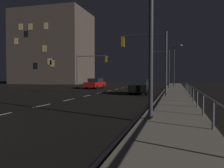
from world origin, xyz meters
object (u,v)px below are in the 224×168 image
Objects in this scene: traffic_light_mid_right at (160,61)px; traffic_light_mid_left at (146,51)px; car at (140,86)px; traffic_light_far_right at (90,64)px; building_distant at (53,48)px; street_lamp_far_end at (175,61)px; car_oncoming at (95,83)px.

traffic_light_mid_right is 1.00× the size of traffic_light_mid_left.
car is 15.05m from traffic_light_far_right.
building_distant is at bearing 145.33° from traffic_light_mid_right.
car is 18.95m from street_lamp_far_end.
traffic_light_mid_left is at bearing -53.53° from car_oncoming.
traffic_light_mid_left is at bearing -91.42° from traffic_light_mid_right.
traffic_light_mid_right is at bearing 88.58° from traffic_light_mid_left.
car_oncoming is 0.83× the size of traffic_light_far_right.
traffic_light_mid_right is (1.35, 11.64, 3.31)m from car.
traffic_light_mid_right reaches higher than car_oncoming.
traffic_light_far_right is (-1.44, 1.86, 3.05)m from car_oncoming.
car_oncoming is at bearing -142.65° from street_lamp_far_end.
car is 12.39m from car_oncoming.
traffic_light_mid_left is at bearing -53.36° from traffic_light_far_right.
traffic_light_mid_right is at bearing -108.37° from street_lamp_far_end.
street_lamp_far_end is at bearing 37.35° from car_oncoming.
traffic_light_mid_left is at bearing -72.78° from car.
car is at bearing -49.05° from traffic_light_far_right.
street_lamp_far_end is (3.55, 18.25, 3.70)m from car.
car_oncoming is at bearing -52.23° from traffic_light_far_right.
car is 42.86m from building_distant.
street_lamp_far_end is (13.20, 7.12, 0.66)m from traffic_light_far_right.
traffic_light_far_right is at bearing -151.67° from street_lamp_far_end.
traffic_light_mid_right is 6.97m from street_lamp_far_end.
traffic_light_far_right reaches higher than car_oncoming.
traffic_light_mid_left is (9.20, -12.45, 3.38)m from car_oncoming.
street_lamp_far_end is at bearing 79.00° from car.
car is at bearing -48.92° from building_distant.
traffic_light_far_right is (-9.66, 11.13, 3.05)m from car.
traffic_light_far_right is at bearing 126.64° from traffic_light_mid_left.
building_distant reaches higher than traffic_light_mid_right.
car is at bearing -48.45° from car_oncoming.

